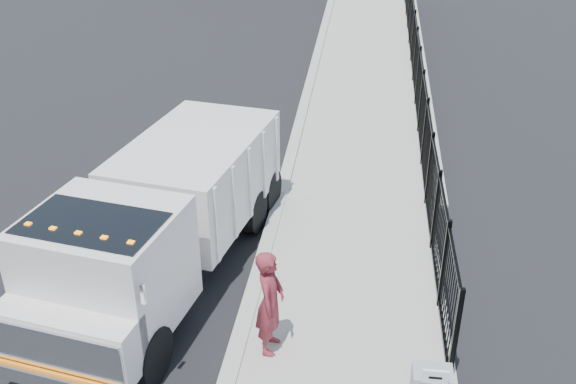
# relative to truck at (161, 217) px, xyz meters

# --- Properties ---
(ground) EXTENTS (120.00, 120.00, 0.00)m
(ground) POSITION_rel_truck_xyz_m (1.83, -0.33, -1.45)
(ground) COLOR black
(ground) RESTS_ON ground
(sidewalk) EXTENTS (3.55, 12.00, 0.12)m
(sidewalk) POSITION_rel_truck_xyz_m (3.75, -2.33, -1.39)
(sidewalk) COLOR #9E998E
(sidewalk) RESTS_ON ground
(curb) EXTENTS (0.30, 12.00, 0.16)m
(curb) POSITION_rel_truck_xyz_m (1.83, -2.33, -1.37)
(curb) COLOR #ADAAA3
(curb) RESTS_ON ground
(ramp) EXTENTS (3.95, 24.06, 3.19)m
(ramp) POSITION_rel_truck_xyz_m (3.95, 15.67, -1.45)
(ramp) COLOR #9E998E
(ramp) RESTS_ON ground
(iron_fence) EXTENTS (0.10, 28.00, 1.80)m
(iron_fence) POSITION_rel_truck_xyz_m (5.38, 11.67, -0.55)
(iron_fence) COLOR black
(iron_fence) RESTS_ON ground
(truck) EXTENTS (3.66, 7.85, 2.59)m
(truck) POSITION_rel_truck_xyz_m (0.00, 0.00, 0.00)
(truck) COLOR black
(truck) RESTS_ON ground
(worker) EXTENTS (0.51, 0.74, 1.94)m
(worker) POSITION_rel_truck_xyz_m (2.41, -1.89, -0.37)
(worker) COLOR maroon
(worker) RESTS_ON sidewalk
(arrow_sign) EXTENTS (0.35, 0.04, 0.22)m
(arrow_sign) POSITION_rel_truck_xyz_m (4.93, -3.69, 0.03)
(arrow_sign) COLOR white
(arrow_sign) RESTS_ON utility_cabinet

